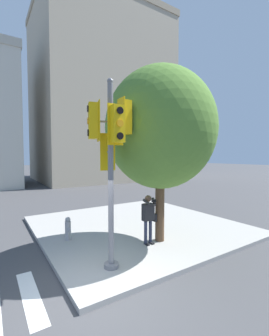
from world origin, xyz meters
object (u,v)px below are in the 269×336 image
object	(u,v)px
traffic_signal_pole	(111,145)
street_tree	(160,129)
person_photographer	(149,215)
fire_hydrant	(68,229)

from	to	relation	value
traffic_signal_pole	street_tree	size ratio (longest dim) A/B	0.83
person_photographer	street_tree	bearing A→B (deg)	2.93
traffic_signal_pole	person_photographer	bearing A→B (deg)	22.53
person_photographer	fire_hydrant	distance (m)	2.93
person_photographer	street_tree	xyz separation A→B (m)	(0.51, 0.03, 2.94)
traffic_signal_pole	person_photographer	size ratio (longest dim) A/B	3.00
traffic_signal_pole	person_photographer	distance (m)	3.00
fire_hydrant	traffic_signal_pole	bearing A→B (deg)	-81.36
person_photographer	traffic_signal_pole	bearing A→B (deg)	-157.47
person_photographer	fire_hydrant	bearing A→B (deg)	140.02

